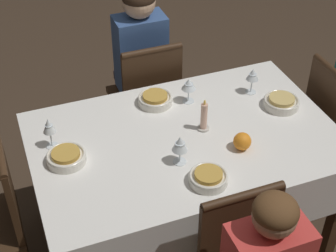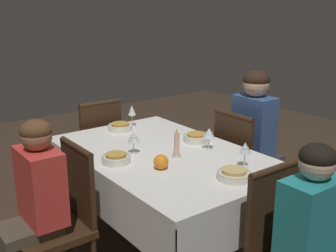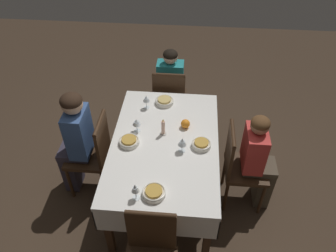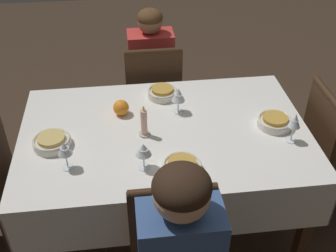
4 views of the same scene
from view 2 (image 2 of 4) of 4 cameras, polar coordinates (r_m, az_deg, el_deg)
dining_table at (r=2.70m, az=-0.64°, el=-5.36°), size 1.50×0.96×0.73m
chair_north at (r=3.17m, az=10.07°, el=-4.98°), size 0.39×0.39×0.91m
chair_south at (r=2.45m, az=-14.21°, el=-11.87°), size 0.39×0.39×0.91m
chair_east at (r=2.17m, az=16.13°, el=-15.91°), size 0.39×0.39×0.91m
chair_west at (r=3.54m, az=-9.74°, el=-2.68°), size 0.39×0.39×0.91m
person_adult_denim at (r=3.22m, az=12.03°, el=-1.59°), size 0.30×0.34×1.19m
person_child_red at (r=2.36m, az=-17.93°, el=-10.93°), size 0.30×0.33×1.08m
person_child_teal at (r=2.06m, az=19.93°, el=-15.62°), size 0.33×0.30×1.07m
bowl_north at (r=2.88m, az=3.90°, el=-1.54°), size 0.18×0.18×0.06m
wine_glass_north at (r=2.71m, az=5.57°, el=-1.04°), size 0.08×0.08×0.14m
bowl_south at (r=2.51m, az=-7.04°, el=-4.33°), size 0.17×0.17×0.06m
wine_glass_south at (r=2.63m, az=-4.69°, el=-1.53°), size 0.07×0.07×0.15m
bowl_east at (r=2.30m, az=8.95°, el=-6.45°), size 0.19×0.19×0.06m
wine_glass_east at (r=2.44m, az=10.40°, el=-3.06°), size 0.07×0.07×0.15m
bowl_west at (r=3.14m, az=-6.49°, el=-0.10°), size 0.18×0.18×0.06m
wine_glass_west at (r=3.22m, az=-4.91°, el=2.00°), size 0.06×0.06×0.16m
candle_centerpiece at (r=2.58m, az=1.18°, el=-2.69°), size 0.06×0.06×0.18m
orange_fruit at (r=2.40m, az=-0.95°, el=-4.88°), size 0.09×0.09×0.09m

